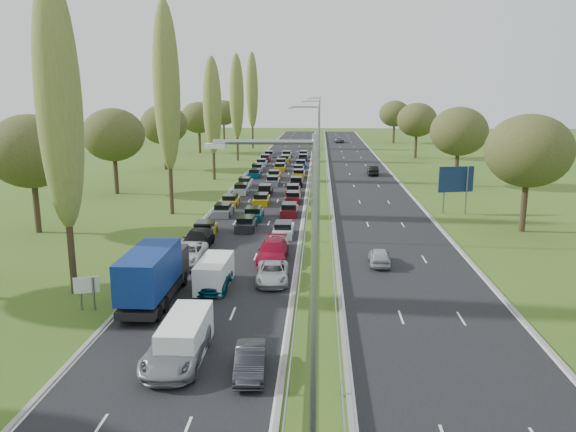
# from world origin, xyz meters

# --- Properties ---
(ground) EXTENTS (260.00, 260.00, 0.00)m
(ground) POSITION_xyz_m (4.50, 80.00, 0.00)
(ground) COLOR #37581B
(ground) RESTS_ON ground
(near_carriageway) EXTENTS (10.50, 215.00, 0.04)m
(near_carriageway) POSITION_xyz_m (-2.25, 82.50, 0.00)
(near_carriageway) COLOR black
(near_carriageway) RESTS_ON ground
(far_carriageway) EXTENTS (10.50, 215.00, 0.04)m
(far_carriageway) POSITION_xyz_m (11.25, 82.50, 0.00)
(far_carriageway) COLOR black
(far_carriageway) RESTS_ON ground
(central_reservation) EXTENTS (2.36, 215.00, 0.32)m
(central_reservation) POSITION_xyz_m (4.50, 82.50, 0.55)
(central_reservation) COLOR gray
(central_reservation) RESTS_ON ground
(lamp_columns) EXTENTS (0.18, 140.18, 12.00)m
(lamp_columns) POSITION_xyz_m (4.50, 78.00, 6.00)
(lamp_columns) COLOR gray
(lamp_columns) RESTS_ON ground
(poplar_row) EXTENTS (2.80, 127.80, 22.44)m
(poplar_row) POSITION_xyz_m (-11.50, 68.17, 12.39)
(poplar_row) COLOR #2D2116
(poplar_row) RESTS_ON ground
(woodland_left) EXTENTS (8.00, 166.00, 11.10)m
(woodland_left) POSITION_xyz_m (-22.00, 62.63, 7.68)
(woodland_left) COLOR #2D2116
(woodland_left) RESTS_ON ground
(woodland_right) EXTENTS (8.00, 153.00, 11.10)m
(woodland_right) POSITION_xyz_m (24.00, 66.67, 7.68)
(woodland_right) COLOR #2D2116
(woodland_right) RESTS_ON ground
(traffic_queue_fill) EXTENTS (9.14, 69.48, 0.80)m
(traffic_queue_fill) POSITION_xyz_m (-2.26, 77.51, 0.44)
(traffic_queue_fill) COLOR #BF990C
(traffic_queue_fill) RESTS_ON ground
(near_car_2) EXTENTS (2.61, 5.50, 1.52)m
(near_car_2) POSITION_xyz_m (-5.54, 35.91, 0.78)
(near_car_2) COLOR silver
(near_car_2) RESTS_ON near_carriageway
(near_car_3) EXTENTS (2.37, 5.44, 1.56)m
(near_car_3) POSITION_xyz_m (-5.72, 40.25, 0.80)
(near_car_3) COLOR black
(near_car_3) RESTS_ON near_carriageway
(near_car_6) EXTENTS (2.79, 5.82, 1.60)m
(near_car_6) POSITION_xyz_m (-2.27, 19.54, 0.82)
(near_car_6) COLOR gray
(near_car_6) RESTS_ON near_carriageway
(near_car_7) EXTENTS (1.98, 4.74, 1.37)m
(near_car_7) POSITION_xyz_m (-2.35, 30.44, 0.70)
(near_car_7) COLOR #053E51
(near_car_7) RESTS_ON near_carriageway
(near_car_9) EXTENTS (1.66, 4.05, 1.31)m
(near_car_9) POSITION_xyz_m (1.47, 18.71, 0.67)
(near_car_9) COLOR black
(near_car_9) RESTS_ON near_carriageway
(near_car_10) EXTENTS (2.41, 4.84, 1.32)m
(near_car_10) POSITION_xyz_m (1.40, 31.93, 0.68)
(near_car_10) COLOR #9DA3A6
(near_car_10) RESTS_ON near_carriageway
(near_car_11) EXTENTS (2.29, 5.57, 1.61)m
(near_car_11) POSITION_xyz_m (1.02, 36.85, 0.83)
(near_car_11) COLOR maroon
(near_car_11) RESTS_ON near_carriageway
(near_car_12) EXTENTS (1.83, 4.42, 1.50)m
(near_car_12) POSITION_xyz_m (1.14, 39.73, 0.77)
(near_car_12) COLOR silver
(near_car_12) RESTS_ON near_carriageway
(far_car_0) EXTENTS (1.71, 3.91, 1.31)m
(far_car_0) POSITION_xyz_m (9.28, 36.42, 0.68)
(far_car_0) COLOR #A0A4A9
(far_car_0) RESTS_ON far_carriageway
(far_car_1) EXTENTS (1.67, 4.61, 1.51)m
(far_car_1) POSITION_xyz_m (13.16, 85.18, 0.77)
(far_car_1) COLOR black
(far_car_1) RESTS_ON far_carriageway
(far_car_2) EXTENTS (2.59, 5.10, 1.38)m
(far_car_2) POSITION_xyz_m (9.70, 146.19, 0.71)
(far_car_2) COLOR slate
(far_car_2) RESTS_ON far_carriageway
(blue_lorry) EXTENTS (2.39, 8.59, 3.63)m
(blue_lorry) POSITION_xyz_m (-5.65, 27.60, 1.89)
(blue_lorry) COLOR black
(blue_lorry) RESTS_ON near_carriageway
(white_van_front) EXTENTS (1.94, 4.94, 1.98)m
(white_van_front) POSITION_xyz_m (-2.03, 20.82, 1.02)
(white_van_front) COLOR white
(white_van_front) RESTS_ON near_carriageway
(white_van_rear) EXTENTS (1.89, 4.82, 1.94)m
(white_van_rear) POSITION_xyz_m (-2.46, 30.93, 1.00)
(white_van_rear) COLOR white
(white_van_rear) RESTS_ON near_carriageway
(info_sign) EXTENTS (1.46, 0.54, 2.10)m
(info_sign) POSITION_xyz_m (-9.40, 26.11, 1.37)
(info_sign) COLOR gray
(info_sign) RESTS_ON ground
(direction_sign) EXTENTS (3.92, 0.99, 5.20)m
(direction_sign) POSITION_xyz_m (19.40, 55.83, 3.57)
(direction_sign) COLOR gray
(direction_sign) RESTS_ON ground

